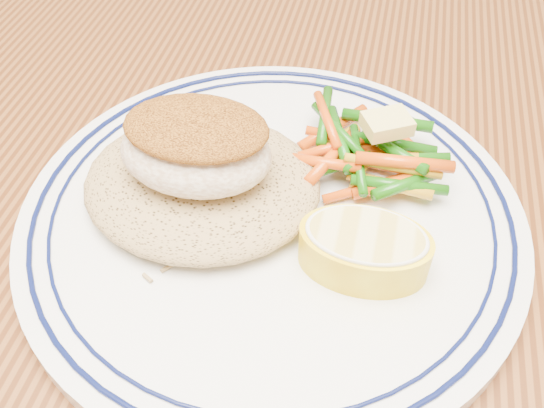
{
  "coord_description": "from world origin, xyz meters",
  "views": [
    {
      "loc": [
        0.01,
        -0.2,
        1.03
      ],
      "look_at": [
        -0.04,
        0.04,
        0.77
      ],
      "focal_mm": 40.0,
      "sensor_mm": 36.0,
      "label": 1
    }
  ],
  "objects_px": {
    "lemon_wedge": "(364,248)",
    "rice_pilaf": "(202,179)",
    "vegetable_pile": "(365,152)",
    "dining_table": "(316,377)",
    "fish_fillet": "(196,146)",
    "plate": "(272,216)"
  },
  "relations": [
    {
      "from": "plate",
      "to": "vegetable_pile",
      "type": "distance_m",
      "value": 0.07
    },
    {
      "from": "vegetable_pile",
      "to": "lemon_wedge",
      "type": "bearing_deg",
      "value": -84.14
    },
    {
      "from": "rice_pilaf",
      "to": "lemon_wedge",
      "type": "bearing_deg",
      "value": -18.51
    },
    {
      "from": "rice_pilaf",
      "to": "dining_table",
      "type": "bearing_deg",
      "value": -28.95
    },
    {
      "from": "rice_pilaf",
      "to": "lemon_wedge",
      "type": "height_order",
      "value": "same"
    },
    {
      "from": "dining_table",
      "to": "lemon_wedge",
      "type": "distance_m",
      "value": 0.13
    },
    {
      "from": "fish_fillet",
      "to": "lemon_wedge",
      "type": "xyz_separation_m",
      "value": [
        0.1,
        -0.03,
        -0.03
      ]
    },
    {
      "from": "fish_fillet",
      "to": "vegetable_pile",
      "type": "relative_size",
      "value": 0.85
    },
    {
      "from": "fish_fillet",
      "to": "plate",
      "type": "bearing_deg",
      "value": 1.01
    },
    {
      "from": "vegetable_pile",
      "to": "lemon_wedge",
      "type": "height_order",
      "value": "vegetable_pile"
    },
    {
      "from": "plate",
      "to": "lemon_wedge",
      "type": "bearing_deg",
      "value": -28.21
    },
    {
      "from": "lemon_wedge",
      "to": "rice_pilaf",
      "type": "bearing_deg",
      "value": 161.49
    },
    {
      "from": "rice_pilaf",
      "to": "fish_fillet",
      "type": "bearing_deg",
      "value": -85.58
    },
    {
      "from": "dining_table",
      "to": "vegetable_pile",
      "type": "relative_size",
      "value": 14.45
    },
    {
      "from": "vegetable_pile",
      "to": "lemon_wedge",
      "type": "distance_m",
      "value": 0.08
    },
    {
      "from": "lemon_wedge",
      "to": "plate",
      "type": "bearing_deg",
      "value": 151.79
    },
    {
      "from": "plate",
      "to": "fish_fillet",
      "type": "relative_size",
      "value": 3.43
    },
    {
      "from": "plate",
      "to": "rice_pilaf",
      "type": "height_order",
      "value": "rice_pilaf"
    },
    {
      "from": "plate",
      "to": "rice_pilaf",
      "type": "distance_m",
      "value": 0.05
    },
    {
      "from": "rice_pilaf",
      "to": "fish_fillet",
      "type": "distance_m",
      "value": 0.03
    },
    {
      "from": "dining_table",
      "to": "vegetable_pile",
      "type": "distance_m",
      "value": 0.16
    },
    {
      "from": "fish_fillet",
      "to": "lemon_wedge",
      "type": "height_order",
      "value": "fish_fillet"
    }
  ]
}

